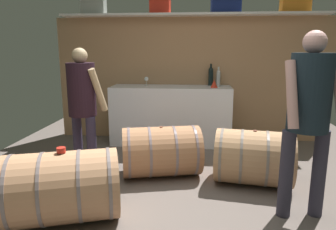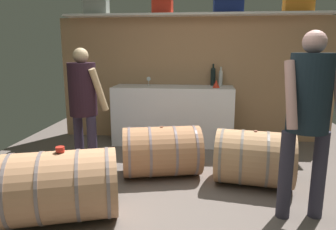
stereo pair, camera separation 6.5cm
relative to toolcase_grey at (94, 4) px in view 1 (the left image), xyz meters
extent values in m
cube|color=#60554F|center=(1.56, -1.79, -2.20)|extent=(5.65, 8.39, 0.02)
cube|color=#A67C57|center=(1.56, 0.15, -1.20)|extent=(4.45, 0.10, 1.99)
cube|color=silver|center=(1.56, 0.00, -0.18)|extent=(4.10, 0.40, 0.03)
cube|color=gray|center=(0.00, 0.00, 0.00)|extent=(0.38, 0.28, 0.34)
cube|color=red|center=(1.06, 0.00, -0.06)|extent=(0.32, 0.21, 0.21)
cube|color=navy|center=(2.06, 0.00, -0.06)|extent=(0.45, 0.29, 0.21)
cube|color=orange|center=(3.09, 0.00, -0.02)|extent=(0.42, 0.21, 0.30)
cube|color=white|center=(1.24, -0.20, -1.73)|extent=(1.87, 0.57, 0.92)
cylinder|color=#B9BBB8|center=(1.99, 0.00, -1.17)|extent=(0.06, 0.06, 0.21)
sphere|color=#B9BBB8|center=(1.99, 0.00, -1.06)|extent=(0.06, 0.06, 0.06)
cylinder|color=#B9BBB8|center=(1.99, 0.00, -1.01)|extent=(0.03, 0.03, 0.07)
cylinder|color=black|center=(1.87, 0.01, -1.16)|extent=(0.08, 0.08, 0.24)
sphere|color=black|center=(1.87, 0.01, -1.02)|extent=(0.07, 0.07, 0.07)
cylinder|color=black|center=(1.87, 0.01, -0.97)|extent=(0.03, 0.03, 0.08)
cylinder|color=white|center=(0.84, -0.10, -1.27)|extent=(0.06, 0.06, 0.00)
cylinder|color=white|center=(0.84, -0.10, -1.23)|extent=(0.01, 0.01, 0.08)
sphere|color=white|center=(0.84, -0.10, -1.17)|extent=(0.07, 0.07, 0.07)
sphere|color=maroon|center=(0.84, -0.10, -1.18)|extent=(0.04, 0.04, 0.04)
cone|color=red|center=(1.91, -0.28, -1.22)|extent=(0.11, 0.11, 0.12)
cylinder|color=tan|center=(0.51, -2.63, -1.87)|extent=(1.10, 0.89, 0.62)
cylinder|color=gray|center=(0.13, -2.76, -1.87)|extent=(0.23, 0.61, 0.63)
cylinder|color=gray|center=(0.36, -2.68, -1.87)|extent=(0.23, 0.61, 0.63)
cylinder|color=gray|center=(0.65, -2.59, -1.87)|extent=(0.23, 0.61, 0.63)
cylinder|color=gray|center=(0.88, -2.51, -1.87)|extent=(0.23, 0.61, 0.63)
cylinder|color=#974E4A|center=(0.51, -2.63, -1.56)|extent=(0.04, 0.04, 0.01)
cylinder|color=tan|center=(2.29, -1.68, -1.88)|extent=(0.92, 0.73, 0.60)
cylinder|color=slate|center=(1.95, -1.62, -1.88)|extent=(0.12, 0.61, 0.62)
cylinder|color=slate|center=(2.16, -1.66, -1.88)|extent=(0.12, 0.61, 0.62)
cylinder|color=slate|center=(2.43, -1.70, -1.88)|extent=(0.12, 0.61, 0.62)
cylinder|color=slate|center=(2.64, -1.73, -1.88)|extent=(0.12, 0.61, 0.62)
cylinder|color=brown|center=(2.29, -1.68, -1.58)|extent=(0.04, 0.04, 0.01)
cylinder|color=#AC754E|center=(1.24, -1.54, -1.89)|extent=(1.02, 0.78, 0.59)
cylinder|color=slate|center=(0.87, -1.63, -1.89)|extent=(0.17, 0.59, 0.60)
cylinder|color=slate|center=(1.10, -1.57, -1.89)|extent=(0.17, 0.59, 0.60)
cylinder|color=slate|center=(1.38, -1.50, -1.89)|extent=(0.17, 0.59, 0.60)
cylinder|color=slate|center=(1.61, -1.45, -1.89)|extent=(0.17, 0.59, 0.60)
cylinder|color=#935843|center=(1.24, -1.54, -1.59)|extent=(0.04, 0.04, 0.01)
cylinder|color=red|center=(0.52, -2.63, -1.53)|extent=(0.07, 0.07, 0.04)
cylinder|color=#2E2C3A|center=(2.46, -2.36, -1.79)|extent=(0.12, 0.12, 0.80)
cylinder|color=#2E2C3A|center=(2.75, -2.32, -1.79)|extent=(0.12, 0.12, 0.80)
cylinder|color=black|center=(2.60, -2.34, -1.06)|extent=(0.35, 0.35, 0.66)
sphere|color=tan|center=(2.60, -2.34, -0.65)|extent=(0.19, 0.19, 0.19)
cylinder|color=tan|center=(2.42, -2.46, -1.06)|extent=(0.11, 0.25, 0.56)
cylinder|color=#2F293E|center=(0.45, -1.68, -1.82)|extent=(0.11, 0.11, 0.73)
cylinder|color=#2F293E|center=(0.22, -1.53, -1.82)|extent=(0.11, 0.11, 0.73)
cylinder|color=black|center=(0.33, -1.60, -1.16)|extent=(0.32, 0.32, 0.61)
sphere|color=tan|center=(0.33, -1.60, -0.77)|extent=(0.18, 0.18, 0.18)
cylinder|color=tan|center=(0.54, -1.63, -1.16)|extent=(0.20, 0.24, 0.51)
cylinder|color=tan|center=(0.23, -1.43, -1.16)|extent=(0.16, 0.19, 0.51)
camera|label=1|loc=(1.65, -5.06, -0.70)|focal=33.49mm
camera|label=2|loc=(1.72, -5.05, -0.70)|focal=33.49mm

